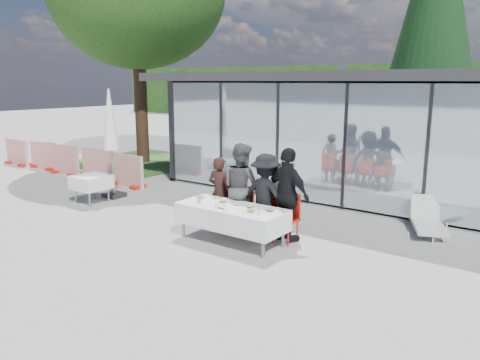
% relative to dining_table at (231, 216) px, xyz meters
% --- Properties ---
extents(ground, '(90.00, 90.00, 0.00)m').
position_rel_dining_table_xyz_m(ground, '(-0.21, -0.49, -0.54)').
color(ground, '#9D9A95').
rests_on(ground, ground).
extents(pavilion, '(14.80, 8.80, 3.44)m').
position_rel_dining_table_xyz_m(pavilion, '(1.79, 7.68, 1.61)').
color(pavilion, gray).
rests_on(pavilion, ground).
extents(treeline, '(62.50, 2.00, 4.40)m').
position_rel_dining_table_xyz_m(treeline, '(-2.21, 27.51, 1.66)').
color(treeline, '#183811').
rests_on(treeline, ground).
extents(dining_table, '(2.26, 0.96, 0.75)m').
position_rel_dining_table_xyz_m(dining_table, '(0.00, 0.00, 0.00)').
color(dining_table, white).
rests_on(dining_table, ground).
extents(diner_a, '(0.63, 0.63, 1.57)m').
position_rel_dining_table_xyz_m(diner_a, '(-0.89, 0.73, 0.25)').
color(diner_a, '#321B16').
rests_on(diner_a, ground).
extents(diner_chair_a, '(0.44, 0.44, 0.97)m').
position_rel_dining_table_xyz_m(diner_chair_a, '(-0.89, 0.75, -0.00)').
color(diner_chair_a, red).
rests_on(diner_chair_a, ground).
extents(diner_b, '(1.18, 1.18, 1.93)m').
position_rel_dining_table_xyz_m(diner_b, '(-0.28, 0.73, 0.42)').
color(diner_b, '#525252').
rests_on(diner_b, ground).
extents(diner_chair_b, '(0.44, 0.44, 0.97)m').
position_rel_dining_table_xyz_m(diner_chair_b, '(-0.28, 0.75, -0.00)').
color(diner_chair_b, red).
rests_on(diner_chair_b, ground).
extents(diner_c, '(1.19, 1.19, 1.75)m').
position_rel_dining_table_xyz_m(diner_c, '(0.35, 0.73, 0.34)').
color(diner_c, black).
rests_on(diner_c, ground).
extents(diner_chair_c, '(0.44, 0.44, 0.97)m').
position_rel_dining_table_xyz_m(diner_chair_c, '(0.35, 0.75, -0.00)').
color(diner_chair_c, red).
rests_on(diner_chair_c, ground).
extents(diner_d, '(1.38, 1.38, 1.92)m').
position_rel_dining_table_xyz_m(diner_d, '(0.87, 0.73, 0.42)').
color(diner_d, black).
rests_on(diner_d, ground).
extents(diner_chair_d, '(0.44, 0.44, 0.97)m').
position_rel_dining_table_xyz_m(diner_chair_d, '(0.87, 0.75, -0.00)').
color(diner_chair_d, red).
rests_on(diner_chair_d, ground).
extents(plate_a, '(0.24, 0.24, 0.07)m').
position_rel_dining_table_xyz_m(plate_a, '(-0.90, 0.09, 0.24)').
color(plate_a, white).
rests_on(plate_a, dining_table).
extents(plate_b, '(0.24, 0.24, 0.07)m').
position_rel_dining_table_xyz_m(plate_b, '(-0.29, 0.10, 0.24)').
color(plate_b, white).
rests_on(plate_b, dining_table).
extents(plate_c, '(0.24, 0.24, 0.07)m').
position_rel_dining_table_xyz_m(plate_c, '(0.37, 0.12, 0.24)').
color(plate_c, white).
rests_on(plate_c, dining_table).
extents(plate_d, '(0.24, 0.24, 0.07)m').
position_rel_dining_table_xyz_m(plate_d, '(0.84, 0.11, 0.24)').
color(plate_d, white).
rests_on(plate_d, dining_table).
extents(plate_extra, '(0.24, 0.24, 0.07)m').
position_rel_dining_table_xyz_m(plate_extra, '(0.58, -0.14, 0.24)').
color(plate_extra, white).
rests_on(plate_extra, dining_table).
extents(juice_bottle, '(0.06, 0.06, 0.14)m').
position_rel_dining_table_xyz_m(juice_bottle, '(-0.68, -0.19, 0.28)').
color(juice_bottle, '#8EBC4E').
rests_on(juice_bottle, dining_table).
extents(drinking_glasses, '(1.02, 0.17, 0.10)m').
position_rel_dining_table_xyz_m(drinking_glasses, '(0.23, -0.24, 0.26)').
color(drinking_glasses, silver).
rests_on(drinking_glasses, dining_table).
extents(folded_eyeglasses, '(0.14, 0.03, 0.01)m').
position_rel_dining_table_xyz_m(folded_eyeglasses, '(-0.07, -0.26, 0.22)').
color(folded_eyeglasses, black).
rests_on(folded_eyeglasses, dining_table).
extents(spare_table_left, '(0.86, 0.86, 0.74)m').
position_rel_dining_table_xyz_m(spare_table_left, '(-4.93, 0.28, 0.02)').
color(spare_table_left, white).
rests_on(spare_table_left, ground).
extents(market_umbrella, '(0.50, 0.50, 3.00)m').
position_rel_dining_table_xyz_m(market_umbrella, '(-4.93, 1.01, 1.44)').
color(market_umbrella, black).
rests_on(market_umbrella, ground).
extents(construction_barriers, '(7.80, 0.60, 1.00)m').
position_rel_dining_table_xyz_m(construction_barriers, '(-8.92, 2.20, -0.10)').
color(construction_barriers, red).
rests_on(construction_barriers, ground).
extents(lounger, '(1.09, 1.46, 0.72)m').
position_rel_dining_table_xyz_m(lounger, '(3.00, 3.06, -0.28)').
color(lounger, silver).
rests_on(lounger, ground).
extents(conifer_tree, '(4.00, 4.00, 10.50)m').
position_rel_dining_table_xyz_m(conifer_tree, '(0.29, 12.51, 5.45)').
color(conifer_tree, '#382316').
rests_on(conifer_tree, ground).
extents(grass_patch, '(5.00, 5.00, 0.02)m').
position_rel_dining_table_xyz_m(grass_patch, '(-8.71, 5.51, -0.53)').
color(grass_patch, '#385926').
rests_on(grass_patch, ground).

